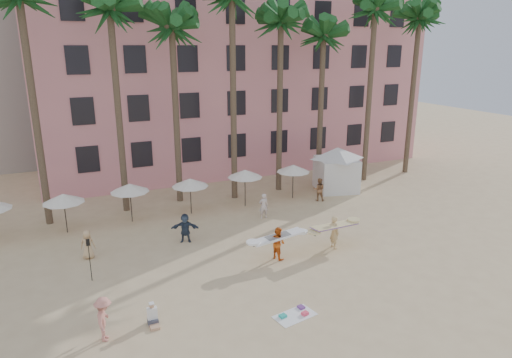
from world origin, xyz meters
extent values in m
plane|color=#D1B789|center=(0.00, 0.00, 0.00)|extent=(120.00, 120.00, 0.00)
cube|color=pink|center=(7.00, 26.00, 8.00)|extent=(35.00, 14.00, 16.00)
cylinder|color=brown|center=(-10.00, 14.50, 7.00)|extent=(0.44, 0.44, 14.00)
cylinder|color=brown|center=(-5.00, 15.00, 6.75)|extent=(0.44, 0.44, 13.50)
cylinder|color=brown|center=(-1.00, 15.50, 6.25)|extent=(0.44, 0.44, 12.50)
cylinder|color=brown|center=(3.00, 14.50, 7.25)|extent=(0.44, 0.44, 14.50)
cylinder|color=brown|center=(7.00, 15.00, 6.50)|extent=(0.44, 0.44, 13.00)
cylinder|color=brown|center=(11.00, 15.50, 6.00)|extent=(0.44, 0.44, 12.00)
cylinder|color=brown|center=(15.00, 14.50, 7.00)|extent=(0.44, 0.44, 14.00)
cylinder|color=brown|center=(20.00, 15.00, 6.75)|extent=(0.44, 0.44, 13.50)
cylinder|color=#332B23|center=(-9.00, 12.40, 1.20)|extent=(0.07, 0.07, 2.40)
cone|color=white|center=(-9.00, 12.40, 2.25)|extent=(2.50, 2.50, 0.55)
cylinder|color=#332B23|center=(-5.00, 12.60, 1.25)|extent=(0.07, 0.07, 2.50)
cone|color=white|center=(-5.00, 12.60, 2.35)|extent=(2.50, 2.50, 0.55)
cylinder|color=#332B23|center=(-1.00, 12.50, 1.20)|extent=(0.07, 0.07, 2.40)
cone|color=white|center=(-1.00, 12.50, 2.25)|extent=(2.50, 2.50, 0.55)
cylinder|color=#332B23|center=(3.00, 12.40, 1.30)|extent=(0.07, 0.07, 2.60)
cone|color=white|center=(3.00, 12.40, 2.45)|extent=(2.50, 2.50, 0.55)
cylinder|color=#332B23|center=(7.00, 12.60, 1.25)|extent=(0.07, 0.07, 2.50)
cone|color=white|center=(7.00, 12.60, 2.35)|extent=(2.50, 2.50, 0.55)
cube|color=silver|center=(11.13, 13.00, 1.30)|extent=(3.64, 3.64, 2.60)
cone|color=silver|center=(11.13, 13.00, 3.05)|extent=(5.46, 5.46, 0.90)
cube|color=white|center=(-0.40, -1.38, 0.01)|extent=(1.95, 1.32, 0.02)
cube|color=teal|center=(-0.92, -1.28, 0.07)|extent=(0.34, 0.30, 0.10)
cube|color=#F84562|center=(0.03, -1.51, 0.08)|extent=(0.32, 0.27, 0.12)
cube|color=#6C3784|center=(0.14, -0.98, 0.06)|extent=(0.31, 0.34, 0.08)
imported|color=tan|center=(4.96, 3.80, 0.97)|extent=(0.47, 0.71, 1.95)
cube|color=beige|center=(4.96, 3.80, 1.36)|extent=(3.20, 1.38, 0.37)
imported|color=#D95C16|center=(1.41, 3.90, 0.90)|extent=(0.92, 1.05, 1.80)
cube|color=white|center=(1.41, 3.90, 1.26)|extent=(3.08, 0.99, 0.31)
imported|color=tan|center=(-8.06, 8.07, 0.82)|extent=(0.92, 0.74, 1.63)
imported|color=beige|center=(3.21, 9.68, 0.87)|extent=(0.67, 0.48, 1.74)
imported|color=#2B384B|center=(-2.62, 8.07, 0.87)|extent=(1.69, 1.07, 1.74)
imported|color=#8E5E3B|center=(8.53, 11.30, 0.87)|extent=(1.07, 1.01, 1.74)
imported|color=tan|center=(-8.04, 0.20, 0.92)|extent=(0.93, 1.31, 1.85)
cylinder|color=black|center=(-8.13, 5.39, 1.05)|extent=(0.04, 0.04, 2.10)
cube|color=black|center=(-8.13, 5.39, 2.05)|extent=(0.18, 0.03, 0.35)
cube|color=#3F3F4C|center=(-6.11, 0.51, 0.11)|extent=(0.42, 0.39, 0.22)
cube|color=tan|center=(-6.11, 0.18, 0.06)|extent=(0.37, 0.42, 0.11)
cube|color=white|center=(-6.11, 0.56, 0.47)|extent=(0.41, 0.24, 0.51)
sphere|color=tan|center=(-6.11, 0.56, 0.84)|extent=(0.22, 0.22, 0.22)
camera|label=1|loc=(-8.87, -16.43, 11.22)|focal=32.00mm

